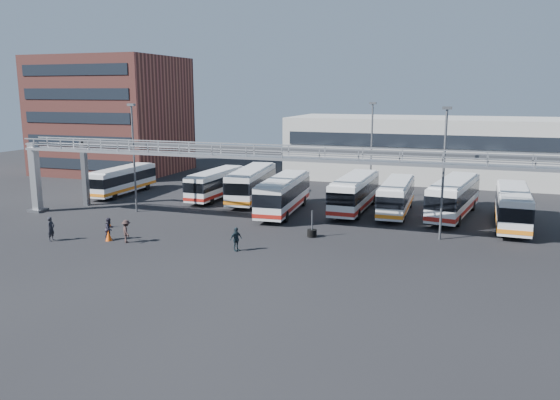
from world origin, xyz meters
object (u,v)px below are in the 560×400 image
(bus_2, at_px, (216,183))
(pedestrian_c, at_px, (126,231))
(light_pole_mid, at_px, (444,166))
(tire_stack, at_px, (312,232))
(bus_5, at_px, (354,192))
(bus_8, at_px, (513,206))
(light_pole_left, at_px, (134,152))
(cone_left, at_px, (109,236))
(bus_7, at_px, (454,196))
(light_pole_back, at_px, (372,145))
(bus_3, at_px, (252,183))
(pedestrian_b, at_px, (109,229))
(pedestrian_a, at_px, (51,229))
(pedestrian_d, at_px, (236,239))
(cone_right, at_px, (109,223))
(bus_6, at_px, (396,196))
(bus_4, at_px, (283,193))
(bus_0, at_px, (123,179))

(bus_2, relative_size, pedestrian_c, 5.76)
(bus_2, bearing_deg, light_pole_mid, -20.14)
(pedestrian_c, xyz_separation_m, tire_stack, (12.90, 6.16, -0.52))
(bus_5, bearing_deg, pedestrian_c, -128.87)
(bus_2, relative_size, bus_8, 0.92)
(light_pole_mid, distance_m, pedestrian_c, 24.60)
(light_pole_left, distance_m, cone_left, 11.70)
(bus_5, height_order, bus_7, bus_7)
(light_pole_back, xyz_separation_m, bus_8, (13.54, -8.88, -3.89))
(light_pole_left, bearing_deg, bus_3, 44.73)
(pedestrian_b, bearing_deg, pedestrian_c, -94.91)
(light_pole_mid, bearing_deg, cone_left, -160.24)
(light_pole_mid, relative_size, pedestrian_b, 5.85)
(pedestrian_a, relative_size, pedestrian_d, 1.09)
(light_pole_mid, height_order, cone_right, light_pole_mid)
(bus_3, relative_size, cone_right, 17.06)
(light_pole_mid, distance_m, bus_6, 10.06)
(bus_5, distance_m, cone_right, 22.63)
(bus_6, xyz_separation_m, pedestrian_a, (-23.89, -18.22, -0.79))
(bus_4, bearing_deg, cone_right, -144.36)
(bus_0, xyz_separation_m, bus_5, (26.15, -0.28, 0.19))
(bus_8, xyz_separation_m, pedestrian_d, (-19.29, -14.13, -0.96))
(light_pole_left, bearing_deg, tire_stack, -10.78)
(cone_left, bearing_deg, pedestrian_d, 3.66)
(bus_4, bearing_deg, tire_stack, -60.66)
(bus_5, height_order, pedestrian_a, bus_5)
(bus_3, bearing_deg, cone_right, -123.65)
(light_pole_back, xyz_separation_m, cone_left, (-16.13, -23.67, -5.33))
(bus_6, bearing_deg, pedestrian_d, -120.55)
(bus_0, relative_size, bus_6, 0.97)
(light_pole_back, distance_m, tire_stack, 18.37)
(tire_stack, bearing_deg, light_pole_left, 169.22)
(bus_5, relative_size, pedestrian_d, 6.41)
(light_pole_left, bearing_deg, pedestrian_b, -68.12)
(bus_3, relative_size, bus_8, 1.06)
(bus_8, bearing_deg, bus_3, 173.93)
(bus_0, distance_m, bus_7, 35.20)
(bus_5, bearing_deg, bus_2, 176.25)
(light_pole_left, relative_size, bus_6, 0.99)
(light_pole_left, distance_m, pedestrian_d, 17.54)
(bus_8, bearing_deg, tire_stack, -148.90)
(bus_0, xyz_separation_m, bus_3, (14.99, 1.16, 0.24))
(light_pole_back, relative_size, pedestrian_a, 5.38)
(bus_4, xyz_separation_m, cone_left, (-9.62, -13.70, -1.50))
(light_pole_mid, height_order, bus_8, light_pole_mid)
(bus_6, bearing_deg, bus_4, -163.44)
(pedestrian_d, bearing_deg, bus_3, 46.78)
(bus_3, xyz_separation_m, cone_right, (-7.29, -14.46, -1.57))
(bus_0, distance_m, bus_4, 20.23)
(bus_6, xyz_separation_m, cone_right, (-22.39, -13.16, -1.40))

